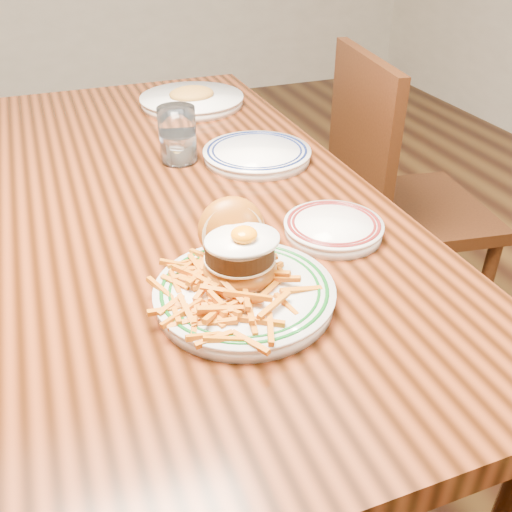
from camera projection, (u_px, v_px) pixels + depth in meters
name	position (u px, v px, depth m)	size (l,w,h in m)	color
floor	(186.00, 429.00, 1.61)	(6.00, 6.00, 0.00)	black
table	(167.00, 226.00, 1.25)	(0.85, 1.60, 0.75)	black
chair_right	(393.00, 199.00, 1.73)	(0.49, 0.49, 0.92)	#391C0B
main_plate	(242.00, 277.00, 0.87)	(0.28, 0.29, 0.13)	white
side_plate	(333.00, 227.00, 1.04)	(0.18, 0.18, 0.03)	white
rear_plate	(257.00, 153.00, 1.33)	(0.25, 0.25, 0.03)	white
water_glass	(178.00, 138.00, 1.30)	(0.09, 0.09, 0.13)	white
far_plate	(192.00, 99.00, 1.66)	(0.30, 0.30, 0.05)	white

